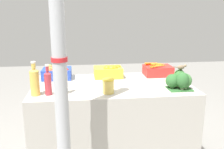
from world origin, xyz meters
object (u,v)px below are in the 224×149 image
at_px(orange_crate, 109,71).
at_px(broccoli_pile, 180,80).
at_px(apple_crate, 57,72).
at_px(carrot_crate, 158,70).
at_px(support_pole, 60,75).
at_px(pickle_jar, 108,86).
at_px(juice_bottle_ruby, 48,82).
at_px(juice_bottle_cloudy, 62,82).
at_px(juice_bottle_golden, 35,81).
at_px(sparrow_bird, 181,67).

bearing_deg(orange_crate, broccoli_pile, -40.39).
height_order(apple_crate, carrot_crate, carrot_crate).
xyz_separation_m(support_pole, carrot_crate, (1.01, 1.00, -0.23)).
height_order(apple_crate, pickle_jar, apple_crate).
xyz_separation_m(carrot_crate, juice_bottle_ruby, (-1.16, -0.55, 0.05)).
bearing_deg(apple_crate, carrot_crate, 0.06).
bearing_deg(juice_bottle_cloudy, juice_bottle_ruby, -180.00).
bearing_deg(broccoli_pile, orange_crate, 139.61).
distance_m(carrot_crate, juice_bottle_golden, 1.38).
height_order(orange_crate, juice_bottle_cloudy, juice_bottle_cloudy).
distance_m(support_pole, sparrow_bird, 1.18).
bearing_deg(pickle_jar, orange_crate, 82.78).
distance_m(apple_crate, juice_bottle_golden, 0.57).
distance_m(carrot_crate, juice_bottle_cloudy, 1.17).
bearing_deg(sparrow_bird, juice_bottle_golden, 175.01).
relative_size(broccoli_pile, pickle_jar, 1.79).
bearing_deg(support_pole, apple_crate, 97.00).
bearing_deg(juice_bottle_golden, orange_crate, 37.10).
distance_m(broccoli_pile, sparrow_bird, 0.13).
relative_size(broccoli_pile, juice_bottle_cloudy, 0.85).
xyz_separation_m(juice_bottle_golden, pickle_jar, (0.64, -0.02, -0.06)).
relative_size(carrot_crate, juice_bottle_golden, 1.02).
bearing_deg(apple_crate, juice_bottle_cloudy, -80.43).
bearing_deg(sparrow_bird, pickle_jar, 177.76).
height_order(broccoli_pile, juice_bottle_cloudy, juice_bottle_cloudy).
relative_size(apple_crate, juice_bottle_cloudy, 1.10).
bearing_deg(juice_bottle_ruby, sparrow_bird, 1.42).
xyz_separation_m(juice_bottle_cloudy, sparrow_bird, (1.10, 0.03, 0.09)).
relative_size(juice_bottle_golden, sparrow_bird, 2.22).
height_order(support_pole, sparrow_bird, support_pole).
xyz_separation_m(carrot_crate, juice_bottle_cloudy, (-1.04, -0.55, 0.05)).
bearing_deg(orange_crate, carrot_crate, 0.99).
bearing_deg(juice_bottle_cloudy, sparrow_bird, 1.57).
distance_m(orange_crate, broccoli_pile, 0.80).
distance_m(support_pole, juice_bottle_ruby, 0.51).
height_order(orange_crate, pickle_jar, orange_crate).
bearing_deg(apple_crate, pickle_jar, -48.39).
bearing_deg(sparrow_bird, apple_crate, 150.37).
height_order(juice_bottle_cloudy, pickle_jar, juice_bottle_cloudy).
distance_m(apple_crate, broccoli_pile, 1.29).
xyz_separation_m(support_pole, apple_crate, (-0.12, 1.00, -0.22)).
xyz_separation_m(orange_crate, carrot_crate, (0.56, 0.01, -0.00)).
height_order(apple_crate, juice_bottle_golden, juice_bottle_golden).
distance_m(juice_bottle_ruby, sparrow_bird, 1.22).
bearing_deg(pickle_jar, support_pole, -130.78).
bearing_deg(carrot_crate, orange_crate, -179.01).
bearing_deg(apple_crate, juice_bottle_ruby, -92.75).
height_order(broccoli_pile, sparrow_bird, sparrow_bird).
xyz_separation_m(broccoli_pile, juice_bottle_cloudy, (-1.09, -0.02, 0.03)).
xyz_separation_m(orange_crate, juice_bottle_cloudy, (-0.48, -0.54, 0.05)).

